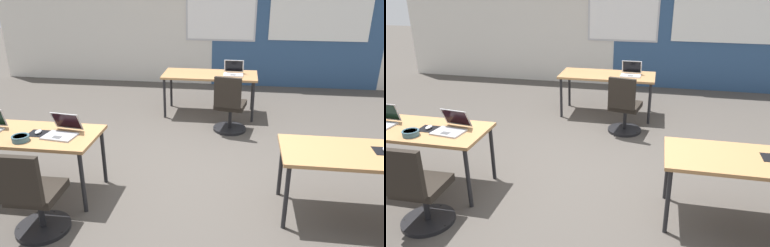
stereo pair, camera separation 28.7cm
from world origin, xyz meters
The scene contains 12 objects.
ground_plane centered at (0.00, 0.00, 0.00)m, with size 24.00×24.00×0.00m.
back_wall_assembly centered at (0.06, 4.19, 1.41)m, with size 10.00×0.27×2.80m.
desk_near_left centered at (-1.75, -0.60, 0.66)m, with size 1.60×0.70×0.72m.
desk_near_right centered at (1.75, -0.60, 0.66)m, with size 1.60×0.70×0.72m.
desk_far_center centered at (0.00, 2.20, 0.66)m, with size 1.60×0.70×0.72m.
laptop_far_right centered at (0.40, 2.21, 0.77)m, with size 0.34×0.30×0.23m.
chair_far_right centered at (0.37, 1.43, 0.38)m, with size 0.52×0.57×0.92m.
laptop_near_left_inner centered at (-1.32, -0.59, 0.77)m, with size 0.37×0.36×0.22m.
mousepad_near_left_inner centered at (-1.59, -0.59, 0.72)m, with size 0.22×0.19×0.00m.
mouse_near_left_inner centered at (-1.59, -0.59, 0.74)m, with size 0.06×0.10×0.03m.
chair_near_left_inner centered at (-1.30, -1.31, 0.38)m, with size 0.52×0.54×0.92m.
snack_bowl centered at (-1.67, -0.80, 0.76)m, with size 0.18×0.18×0.06m.
Camera 1 is at (0.53, -4.00, 2.32)m, focal length 34.92 mm.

